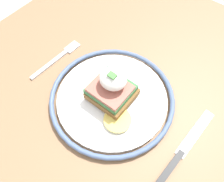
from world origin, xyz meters
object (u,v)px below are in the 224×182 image
Objects in this scene: plate at (112,98)px; sandwich at (112,89)px; fork at (58,58)px; knife at (180,155)px.

sandwich is at bearing 121.96° from plate.
plate is at bearing -2.91° from fork.
plate is 0.17m from knife.
fork is at bearing 177.17° from sandwich.
plate reaches higher than knife.
plate is 1.32× the size of knife.
plate reaches higher than fork.
sandwich reaches higher than plate.
knife is (0.17, -0.02, -0.01)m from plate.
sandwich is 0.18m from knife.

